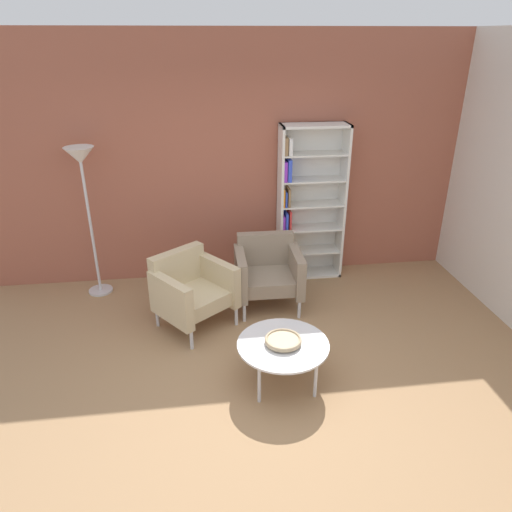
# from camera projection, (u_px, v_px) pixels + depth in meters

# --- Properties ---
(ground_plane) EXTENTS (8.32, 8.32, 0.00)m
(ground_plane) POSITION_uv_depth(u_px,v_px,m) (257.00, 399.00, 4.05)
(ground_plane) COLOR #9E7751
(brick_back_panel) EXTENTS (6.40, 0.12, 2.90)m
(brick_back_panel) POSITION_uv_depth(u_px,v_px,m) (230.00, 161.00, 5.65)
(brick_back_panel) COLOR #9E5642
(brick_back_panel) RESTS_ON ground_plane
(bookshelf_tall) EXTENTS (0.80, 0.30, 1.90)m
(bookshelf_tall) POSITION_uv_depth(u_px,v_px,m) (306.00, 205.00, 5.79)
(bookshelf_tall) COLOR silver
(bookshelf_tall) RESTS_ON ground_plane
(coffee_table_low) EXTENTS (0.80, 0.80, 0.40)m
(coffee_table_low) POSITION_uv_depth(u_px,v_px,m) (283.00, 346.00, 4.11)
(coffee_table_low) COLOR silver
(coffee_table_low) RESTS_ON ground_plane
(decorative_bowl) EXTENTS (0.32, 0.32, 0.05)m
(decorative_bowl) POSITION_uv_depth(u_px,v_px,m) (283.00, 340.00, 4.09)
(decorative_bowl) COLOR tan
(decorative_bowl) RESTS_ON coffee_table_low
(armchair_near_window) EXTENTS (0.73, 0.67, 0.78)m
(armchair_near_window) POSITION_uv_depth(u_px,v_px,m) (268.00, 271.00, 5.33)
(armchair_near_window) COLOR gray
(armchair_near_window) RESTS_ON ground_plane
(armchair_by_bookshelf) EXTENTS (0.95, 0.94, 0.78)m
(armchair_by_bookshelf) POSITION_uv_depth(u_px,v_px,m) (191.00, 289.00, 4.95)
(armchair_by_bookshelf) COLOR #C6B289
(armchair_by_bookshelf) RESTS_ON ground_plane
(floor_lamp_torchiere) EXTENTS (0.32, 0.32, 1.74)m
(floor_lamp_torchiere) POSITION_uv_depth(u_px,v_px,m) (83.00, 174.00, 5.14)
(floor_lamp_torchiere) COLOR silver
(floor_lamp_torchiere) RESTS_ON ground_plane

